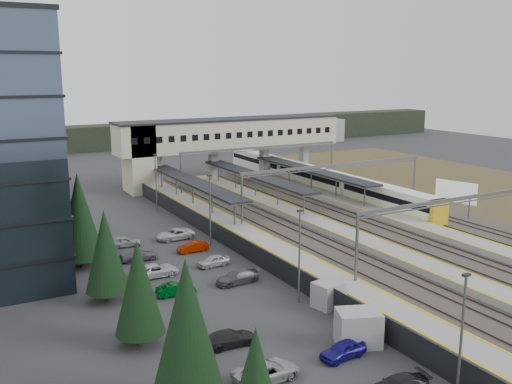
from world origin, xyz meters
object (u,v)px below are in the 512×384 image
relay_cabin_near (358,328)px  relay_cabin_far (328,294)px  footbridge (217,138)px  billboard (456,193)px  train (315,178)px

relay_cabin_near → relay_cabin_far: (2.07, 6.48, -0.20)m
footbridge → billboard: footbridge is taller
footbridge → train: (12.30, -11.71, -6.05)m
relay_cabin_near → relay_cabin_far: 6.81m
relay_cabin_near → train: bearing=58.7°
train → footbridge: bearing=136.4°
relay_cabin_far → billboard: (32.42, 16.20, 2.14)m
relay_cabin_near → train: (28.37, 46.63, 0.62)m
relay_cabin_far → train: size_ratio=0.05×
relay_cabin_far → train: 48.00m
train → relay_cabin_far: bearing=-123.2°
relay_cabin_far → billboard: 36.31m
footbridge → train: footbridge is taller
relay_cabin_near → relay_cabin_far: relay_cabin_near is taller
relay_cabin_far → footbridge: size_ratio=0.07×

